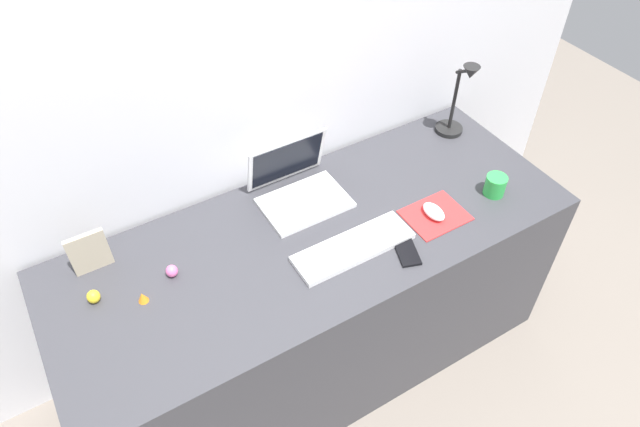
% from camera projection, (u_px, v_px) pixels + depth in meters
% --- Properties ---
extents(ground_plane, '(6.00, 6.00, 0.00)m').
position_uv_depth(ground_plane, '(317.00, 352.00, 2.45)').
color(ground_plane, slate).
extents(back_wall, '(2.99, 0.05, 1.65)m').
position_uv_depth(back_wall, '(263.00, 153.00, 2.10)').
color(back_wall, silver).
rests_on(back_wall, ground_plane).
extents(desk, '(1.79, 0.69, 0.74)m').
position_uv_depth(desk, '(316.00, 300.00, 2.19)').
color(desk, '#38383D').
rests_on(desk, ground_plane).
extents(laptop, '(0.30, 0.26, 0.21)m').
position_uv_depth(laptop, '(297.00, 184.00, 2.03)').
color(laptop, white).
rests_on(laptop, desk).
extents(keyboard, '(0.41, 0.13, 0.02)m').
position_uv_depth(keyboard, '(353.00, 247.00, 1.88)').
color(keyboard, white).
rests_on(keyboard, desk).
extents(mousepad, '(0.21, 0.17, 0.00)m').
position_uv_depth(mousepad, '(435.00, 215.00, 1.99)').
color(mousepad, red).
rests_on(mousepad, desk).
extents(mouse, '(0.06, 0.10, 0.03)m').
position_uv_depth(mouse, '(434.00, 212.00, 1.98)').
color(mouse, white).
rests_on(mouse, mousepad).
extents(cell_phone, '(0.10, 0.14, 0.01)m').
position_uv_depth(cell_phone, '(406.00, 251.00, 1.87)').
color(cell_phone, black).
rests_on(cell_phone, desk).
extents(desk_lamp, '(0.11, 0.14, 0.32)m').
position_uv_depth(desk_lamp, '(459.00, 102.00, 2.22)').
color(desk_lamp, black).
rests_on(desk_lamp, desk).
extents(picture_frame, '(0.12, 0.02, 0.15)m').
position_uv_depth(picture_frame, '(89.00, 252.00, 1.77)').
color(picture_frame, '#B2A58C').
rests_on(picture_frame, desk).
extents(coffee_mug, '(0.07, 0.07, 0.08)m').
position_uv_depth(coffee_mug, '(495.00, 185.00, 2.05)').
color(coffee_mug, green).
rests_on(coffee_mug, desk).
extents(toy_figurine_yellow, '(0.04, 0.04, 0.04)m').
position_uv_depth(toy_figurine_yellow, '(93.00, 297.00, 1.72)').
color(toy_figurine_yellow, yellow).
rests_on(toy_figurine_yellow, desk).
extents(toy_figurine_orange, '(0.03, 0.03, 0.04)m').
position_uv_depth(toy_figurine_orange, '(143.00, 297.00, 1.72)').
color(toy_figurine_orange, orange).
rests_on(toy_figurine_orange, desk).
extents(toy_figurine_pink, '(0.04, 0.04, 0.04)m').
position_uv_depth(toy_figurine_pink, '(172.00, 271.00, 1.79)').
color(toy_figurine_pink, pink).
rests_on(toy_figurine_pink, desk).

